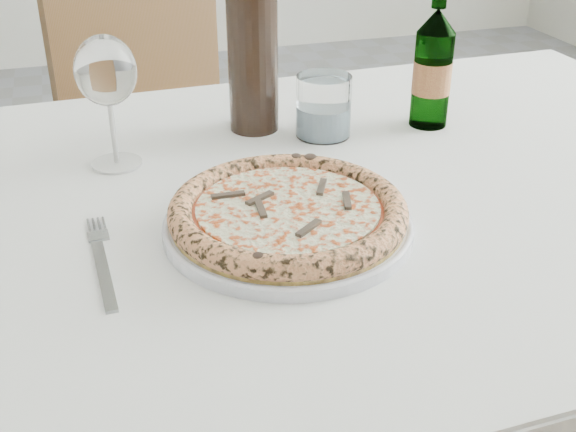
% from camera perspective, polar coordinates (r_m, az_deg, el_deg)
% --- Properties ---
extents(dining_table, '(1.56, 0.95, 0.76)m').
position_cam_1_polar(dining_table, '(0.97, -1.73, -2.60)').
color(dining_table, brown).
rests_on(dining_table, floor).
extents(chair_far, '(0.53, 0.53, 0.93)m').
position_cam_1_polar(chair_far, '(1.74, -9.84, 6.58)').
color(chair_far, brown).
rests_on(chair_far, floor).
extents(plate, '(0.29, 0.29, 0.02)m').
position_cam_1_polar(plate, '(0.84, 0.00, -0.67)').
color(plate, white).
rests_on(plate, dining_table).
extents(pizza, '(0.28, 0.28, 0.03)m').
position_cam_1_polar(pizza, '(0.83, -0.00, 0.38)').
color(pizza, '#E9BA4F').
rests_on(pizza, plate).
extents(fork, '(0.02, 0.20, 0.00)m').
position_cam_1_polar(fork, '(0.81, -14.48, -3.52)').
color(fork, gray).
rests_on(fork, dining_table).
extents(wine_glass, '(0.08, 0.08, 0.18)m').
position_cam_1_polar(wine_glass, '(0.99, -14.19, 10.84)').
color(wine_glass, silver).
rests_on(wine_glass, dining_table).
extents(tumbler, '(0.08, 0.08, 0.09)m').
position_cam_1_polar(tumbler, '(1.10, 2.82, 8.35)').
color(tumbler, white).
rests_on(tumbler, dining_table).
extents(beer_bottle, '(0.06, 0.06, 0.23)m').
position_cam_1_polar(beer_bottle, '(1.14, 11.36, 11.37)').
color(beer_bottle, '#245820').
rests_on(beer_bottle, dining_table).
extents(wine_bottle, '(0.08, 0.08, 0.31)m').
position_cam_1_polar(wine_bottle, '(1.10, -2.81, 13.36)').
color(wine_bottle, black).
rests_on(wine_bottle, dining_table).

